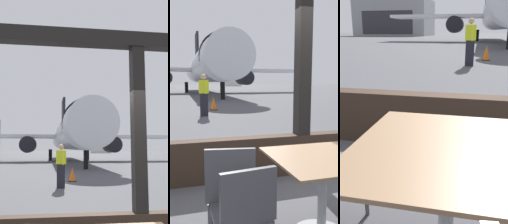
% 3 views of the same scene
% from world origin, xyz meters
% --- Properties ---
extents(ground_plane, '(220.00, 220.00, 0.00)m').
position_xyz_m(ground_plane, '(0.00, 40.00, 0.00)').
color(ground_plane, '#4C4C51').
extents(window_frame, '(8.13, 0.24, 3.47)m').
position_xyz_m(window_frame, '(0.00, 0.00, 1.25)').
color(window_frame, '#38281E').
rests_on(window_frame, ground).
extents(dining_table, '(0.91, 0.91, 0.77)m').
position_xyz_m(dining_table, '(-0.62, -1.62, 0.49)').
color(dining_table, '#8C6B4C').
rests_on(dining_table, ground).
extents(cafe_chair_aisle_left, '(0.44, 0.44, 0.90)m').
position_xyz_m(cafe_chair_aisle_left, '(-1.44, -1.52, 0.53)').
color(cafe_chair_aisle_left, '#4C4C51').
rests_on(cafe_chair_aisle_left, ground).
extents(cafe_chair_aisle_right, '(0.43, 0.43, 0.85)m').
position_xyz_m(cafe_chair_aisle_right, '(-1.41, -1.88, 0.51)').
color(cafe_chair_aisle_right, '#4C4C51').
rests_on(cafe_chair_aisle_right, ground).
extents(airplane, '(26.19, 33.08, 10.17)m').
position_xyz_m(airplane, '(1.63, 29.77, 3.29)').
color(airplane, silver).
rests_on(airplane, ground).
extents(ground_crew_worker, '(0.40, 0.55, 1.74)m').
position_xyz_m(ground_crew_worker, '(-0.82, 7.20, 0.90)').
color(ground_crew_worker, black).
rests_on(ground_crew_worker, ground).
extents(traffic_cone, '(0.36, 0.36, 0.67)m').
position_xyz_m(traffic_cone, '(-0.14, 9.36, 0.32)').
color(traffic_cone, orange).
rests_on(traffic_cone, ground).
extents(fuel_storage_tank, '(7.04, 7.04, 4.64)m').
position_xyz_m(fuel_storage_tank, '(16.84, 87.80, 2.32)').
color(fuel_storage_tank, white).
rests_on(fuel_storage_tank, ground).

